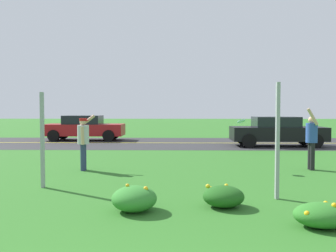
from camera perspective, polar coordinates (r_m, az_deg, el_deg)
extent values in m
plane|color=#2D6B23|center=(11.30, -1.08, -6.75)|extent=(120.00, 120.00, 0.00)
cube|color=#2D2D30|center=(20.50, 0.05, -2.55)|extent=(120.00, 7.25, 0.01)
cube|color=yellow|center=(20.50, 0.05, -2.53)|extent=(120.00, 0.16, 0.00)
ellipsoid|color=#337F2D|center=(6.96, -5.06, -10.76)|extent=(0.81, 0.87, 0.45)
sphere|color=gold|center=(6.84, -5.27, -10.08)|extent=(0.08, 0.08, 0.08)
sphere|color=gold|center=(6.97, -6.08, -8.82)|extent=(0.07, 0.07, 0.07)
sphere|color=gold|center=(6.85, -3.34, -9.33)|extent=(0.08, 0.08, 0.08)
sphere|color=gold|center=(6.73, -6.20, -10.98)|extent=(0.06, 0.06, 0.06)
sphere|color=gold|center=(6.88, -6.18, -9.75)|extent=(0.06, 0.06, 0.06)
ellipsoid|color=#1E5619|center=(7.30, 8.29, -10.37)|extent=(0.77, 0.77, 0.40)
sphere|color=yellow|center=(7.45, 6.44, -9.14)|extent=(0.05, 0.05, 0.05)
sphere|color=yellow|center=(7.47, 5.97, -8.93)|extent=(0.08, 0.08, 0.08)
sphere|color=yellow|center=(7.37, 8.70, -8.79)|extent=(0.07, 0.07, 0.07)
ellipsoid|color=#2D7526|center=(6.50, 22.06, -12.24)|extent=(0.89, 0.73, 0.38)
sphere|color=yellow|center=(6.60, 22.47, -10.65)|extent=(0.08, 0.08, 0.08)
sphere|color=yellow|center=(6.40, 23.58, -10.80)|extent=(0.08, 0.08, 0.08)
sphere|color=yellow|center=(6.39, 21.18, -11.94)|extent=(0.08, 0.08, 0.08)
sphere|color=yellow|center=(6.21, 20.05, -12.19)|extent=(0.09, 0.09, 0.09)
cube|color=#93969B|center=(9.31, -18.25, -2.00)|extent=(0.07, 0.10, 2.22)
cube|color=#93969B|center=(8.02, 16.03, -2.14)|extent=(0.07, 0.10, 2.37)
cylinder|color=#B2B2B7|center=(11.60, -12.55, -1.26)|extent=(0.34, 0.34, 0.56)
sphere|color=tan|center=(11.58, -12.57, 0.61)|extent=(0.21, 0.21, 0.21)
cylinder|color=navy|center=(11.75, -12.43, -4.51)|extent=(0.14, 0.14, 0.79)
cylinder|color=navy|center=(11.58, -12.60, -4.62)|extent=(0.14, 0.14, 0.79)
cylinder|color=tan|center=(11.76, -11.97, 0.74)|extent=(0.48, 0.11, 0.39)
cylinder|color=tan|center=(11.41, -12.65, -1.42)|extent=(0.11, 0.09, 0.53)
cylinder|color=red|center=(11.58, -12.57, 0.95)|extent=(0.22, 0.22, 0.07)
cylinder|color=red|center=(11.56, -12.11, 0.79)|extent=(0.14, 0.14, 0.02)
cylinder|color=#2D4C9E|center=(12.20, 20.66, -0.97)|extent=(0.34, 0.34, 0.58)
sphere|color=tan|center=(12.18, 20.69, 0.86)|extent=(0.21, 0.21, 0.21)
cylinder|color=black|center=(12.18, 20.75, -4.29)|extent=(0.14, 0.14, 0.82)
cylinder|color=black|center=(12.34, 20.46, -4.20)|extent=(0.14, 0.14, 0.82)
cylinder|color=tan|center=(11.97, 20.79, 1.30)|extent=(0.36, 0.10, 0.52)
cylinder|color=tan|center=(12.37, 20.24, -1.00)|extent=(0.11, 0.09, 0.55)
cylinder|color=#ADD6E5|center=(11.55, 10.88, 0.72)|extent=(0.27, 0.24, 0.16)
torus|color=#ADD6E5|center=(11.55, 10.88, 0.68)|extent=(0.27, 0.24, 0.16)
cube|color=maroon|center=(22.73, -12.32, -0.55)|extent=(4.50, 1.82, 0.66)
cube|color=black|center=(22.73, -12.58, 0.89)|extent=(2.10, 1.64, 0.52)
cylinder|color=black|center=(23.30, -8.09, -1.15)|extent=(0.66, 0.22, 0.66)
cylinder|color=black|center=(21.55, -8.87, -1.46)|extent=(0.66, 0.22, 0.66)
cylinder|color=black|center=(24.01, -15.41, -1.11)|extent=(0.66, 0.22, 0.66)
cylinder|color=black|center=(22.32, -16.73, -1.40)|extent=(0.66, 0.22, 0.66)
cube|color=black|center=(19.45, 16.05, -1.10)|extent=(4.50, 1.82, 0.66)
cube|color=black|center=(19.40, 15.78, 0.58)|extent=(2.10, 1.64, 0.52)
cylinder|color=black|center=(20.76, 19.56, -1.73)|extent=(0.66, 0.22, 0.66)
cylinder|color=black|center=(19.08, 21.23, -2.12)|extent=(0.66, 0.22, 0.66)
cylinder|color=black|center=(20.01, 11.09, -1.78)|extent=(0.66, 0.22, 0.66)
cylinder|color=black|center=(18.27, 12.03, -2.20)|extent=(0.66, 0.22, 0.66)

